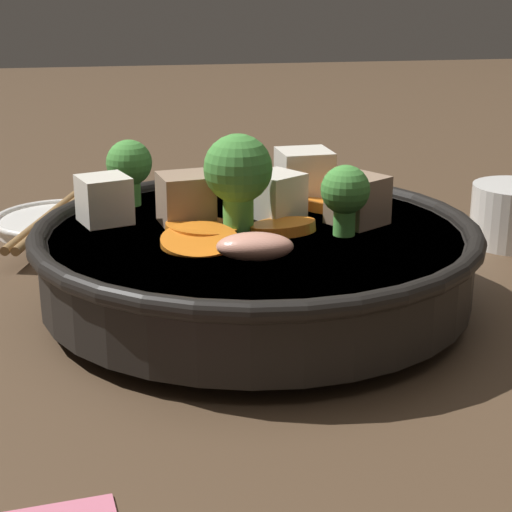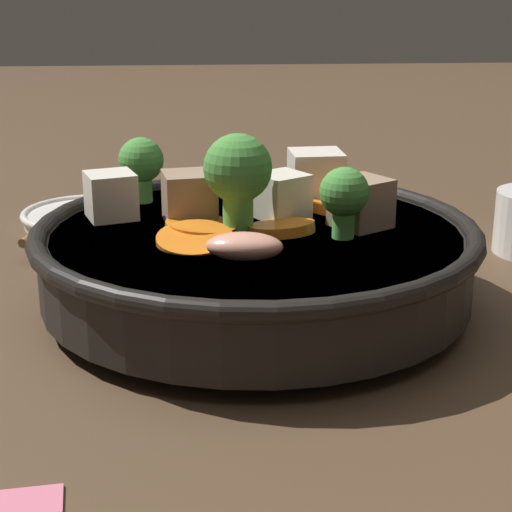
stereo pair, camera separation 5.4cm
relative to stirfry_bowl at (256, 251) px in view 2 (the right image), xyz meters
The scene contains 4 objects.
ground_plane 0.04m from the stirfry_bowl, 78.84° to the right, with size 3.00×3.00×0.00m, color #4C3826.
stirfry_bowl is the anchor object (origin of this frame).
side_saucer 0.24m from the stirfry_bowl, 123.25° to the left, with size 0.11×0.11×0.01m.
chopsticks_pair 0.24m from the stirfry_bowl, 123.25° to the left, with size 0.08×0.22×0.01m.
Camera 2 is at (-0.04, -0.52, 0.21)m, focal length 60.00 mm.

